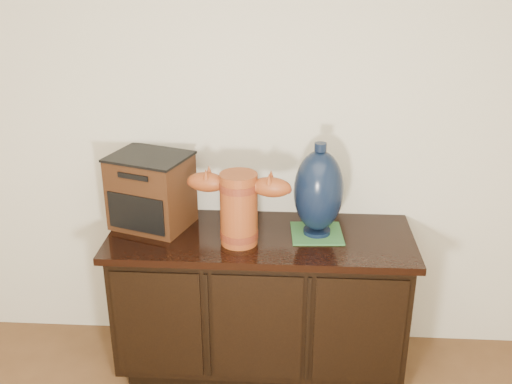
# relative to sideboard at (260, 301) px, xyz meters

# --- Properties ---
(sideboard) EXTENTS (1.46, 0.56, 0.75)m
(sideboard) POSITION_rel_sideboard_xyz_m (0.00, 0.00, 0.00)
(sideboard) COLOR black
(sideboard) RESTS_ON ground
(terracotta_vessel) EXTENTS (0.49, 0.20, 0.34)m
(terracotta_vessel) POSITION_rel_sideboard_xyz_m (-0.10, -0.08, 0.56)
(terracotta_vessel) COLOR #95441B
(terracotta_vessel) RESTS_ON sideboard
(tv_radio) EXTENTS (0.44, 0.39, 0.36)m
(tv_radio) POSITION_rel_sideboard_xyz_m (-0.54, 0.09, 0.55)
(tv_radio) COLOR #361C0D
(tv_radio) RESTS_ON sideboard
(green_mat) EXTENTS (0.26, 0.26, 0.01)m
(green_mat) POSITION_rel_sideboard_xyz_m (0.27, 0.03, 0.37)
(green_mat) COLOR #2E6732
(green_mat) RESTS_ON sideboard
(lamp_base) EXTENTS (0.25, 0.25, 0.45)m
(lamp_base) POSITION_rel_sideboard_xyz_m (0.27, 0.03, 0.59)
(lamp_base) COLOR black
(lamp_base) RESTS_ON green_mat
(spray_can) EXTENTS (0.07, 0.07, 0.20)m
(spray_can) POSITION_rel_sideboard_xyz_m (-0.11, 0.14, 0.46)
(spray_can) COLOR #560E0F
(spray_can) RESTS_ON sideboard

